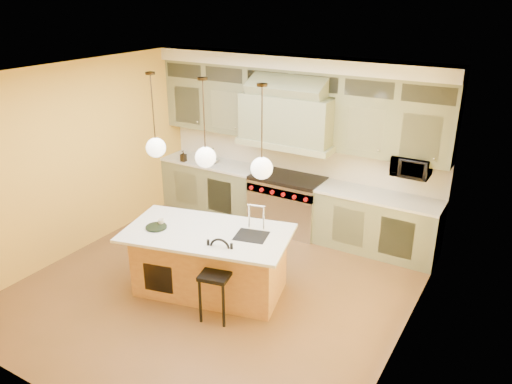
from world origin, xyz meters
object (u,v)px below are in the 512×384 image
Objects in this scene: range at (287,203)px; kitchen_island at (210,260)px; counter_stool at (217,276)px; microwave at (411,166)px.

kitchen_island is at bearing -90.45° from range.
range is 2.24m from kitchen_island.
kitchen_island is 2.28× the size of counter_stool.
range is 0.51× the size of kitchen_island.
microwave is at bearing 48.41° from counter_stool.
counter_stool is (0.39, -2.67, 0.10)m from range.
counter_stool is at bearing -59.78° from kitchen_island.
microwave reaches higher than kitchen_island.
kitchen_island is at bearing -130.02° from microwave.
counter_stool reaches higher than range.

